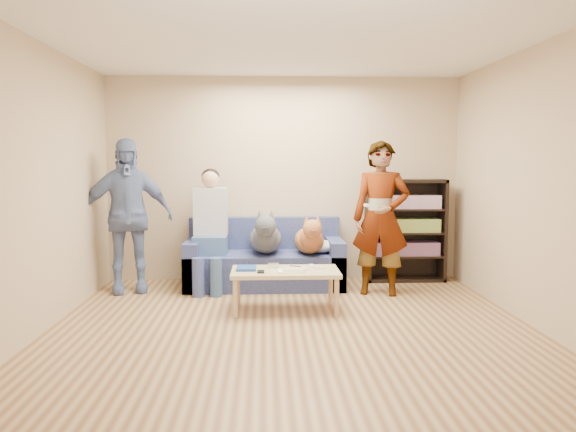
{
  "coord_description": "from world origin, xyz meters",
  "views": [
    {
      "loc": [
        -0.25,
        -4.73,
        1.53
      ],
      "look_at": [
        0.0,
        1.2,
        0.95
      ],
      "focal_mm": 35.0,
      "sensor_mm": 36.0,
      "label": 1
    }
  ],
  "objects_px": {
    "notebook_blue": "(246,268)",
    "dog_gray": "(265,237)",
    "dog_tan": "(310,239)",
    "person_seated": "(210,225)",
    "bookshelf": "(405,228)",
    "person_standing_left": "(126,216)",
    "sofa": "(265,263)",
    "person_standing_right": "(381,218)",
    "camera_silver": "(273,265)",
    "coffee_table": "(285,274)"
  },
  "relations": [
    {
      "from": "notebook_blue",
      "to": "dog_gray",
      "type": "bearing_deg",
      "value": 77.93
    },
    {
      "from": "dog_tan",
      "to": "person_seated",
      "type": "bearing_deg",
      "value": 176.16
    },
    {
      "from": "dog_tan",
      "to": "bookshelf",
      "type": "distance_m",
      "value": 1.34
    },
    {
      "from": "person_standing_left",
      "to": "sofa",
      "type": "distance_m",
      "value": 1.74
    },
    {
      "from": "person_standing_right",
      "to": "person_seated",
      "type": "bearing_deg",
      "value": -176.48
    },
    {
      "from": "dog_gray",
      "to": "dog_tan",
      "type": "bearing_deg",
      "value": -3.44
    },
    {
      "from": "camera_silver",
      "to": "bookshelf",
      "type": "bearing_deg",
      "value": 36.7
    },
    {
      "from": "dog_gray",
      "to": "person_standing_left",
      "type": "bearing_deg",
      "value": -177.25
    },
    {
      "from": "person_standing_right",
      "to": "bookshelf",
      "type": "bearing_deg",
      "value": 71.36
    },
    {
      "from": "sofa",
      "to": "dog_tan",
      "type": "distance_m",
      "value": 0.66
    },
    {
      "from": "coffee_table",
      "to": "person_seated",
      "type": "bearing_deg",
      "value": 129.8
    },
    {
      "from": "person_standing_right",
      "to": "bookshelf",
      "type": "xyz_separation_m",
      "value": [
        0.47,
        0.73,
        -0.2
      ]
    },
    {
      "from": "notebook_blue",
      "to": "bookshelf",
      "type": "xyz_separation_m",
      "value": [
        1.99,
        1.34,
        0.25
      ]
    },
    {
      "from": "person_standing_right",
      "to": "sofa",
      "type": "height_order",
      "value": "person_standing_right"
    },
    {
      "from": "dog_gray",
      "to": "dog_tan",
      "type": "height_order",
      "value": "dog_gray"
    },
    {
      "from": "person_standing_left",
      "to": "notebook_blue",
      "type": "bearing_deg",
      "value": -46.39
    },
    {
      "from": "person_standing_left",
      "to": "bookshelf",
      "type": "height_order",
      "value": "person_standing_left"
    },
    {
      "from": "dog_gray",
      "to": "coffee_table",
      "type": "distance_m",
      "value": 1.04
    },
    {
      "from": "person_standing_right",
      "to": "dog_tan",
      "type": "height_order",
      "value": "person_standing_right"
    },
    {
      "from": "person_standing_right",
      "to": "person_standing_left",
      "type": "relative_size",
      "value": 0.98
    },
    {
      "from": "person_seated",
      "to": "dog_gray",
      "type": "height_order",
      "value": "person_seated"
    },
    {
      "from": "person_standing_right",
      "to": "camera_silver",
      "type": "height_order",
      "value": "person_standing_right"
    },
    {
      "from": "person_standing_right",
      "to": "coffee_table",
      "type": "xyz_separation_m",
      "value": [
        -1.12,
        -0.66,
        -0.51
      ]
    },
    {
      "from": "sofa",
      "to": "coffee_table",
      "type": "distance_m",
      "value": 1.18
    },
    {
      "from": "person_seated",
      "to": "person_standing_left",
      "type": "bearing_deg",
      "value": -172.52
    },
    {
      "from": "dog_tan",
      "to": "bookshelf",
      "type": "height_order",
      "value": "bookshelf"
    },
    {
      "from": "person_standing_right",
      "to": "notebook_blue",
      "type": "xyz_separation_m",
      "value": [
        -1.52,
        -0.61,
        -0.45
      ]
    },
    {
      "from": "sofa",
      "to": "dog_gray",
      "type": "relative_size",
      "value": 1.53
    },
    {
      "from": "person_seated",
      "to": "dog_tan",
      "type": "relative_size",
      "value": 1.29
    },
    {
      "from": "notebook_blue",
      "to": "coffee_table",
      "type": "height_order",
      "value": "notebook_blue"
    },
    {
      "from": "person_seated",
      "to": "camera_silver",
      "type": "bearing_deg",
      "value": -50.95
    },
    {
      "from": "notebook_blue",
      "to": "bookshelf",
      "type": "distance_m",
      "value": 2.41
    },
    {
      "from": "person_seated",
      "to": "bookshelf",
      "type": "relative_size",
      "value": 1.13
    },
    {
      "from": "person_standing_left",
      "to": "dog_tan",
      "type": "height_order",
      "value": "person_standing_left"
    },
    {
      "from": "person_standing_left",
      "to": "bookshelf",
      "type": "bearing_deg",
      "value": -7.14
    },
    {
      "from": "person_standing_left",
      "to": "camera_silver",
      "type": "distance_m",
      "value": 1.93
    },
    {
      "from": "person_standing_right",
      "to": "camera_silver",
      "type": "xyz_separation_m",
      "value": [
        -1.24,
        -0.54,
        -0.44
      ]
    },
    {
      "from": "camera_silver",
      "to": "bookshelf",
      "type": "height_order",
      "value": "bookshelf"
    },
    {
      "from": "person_standing_right",
      "to": "person_seated",
      "type": "distance_m",
      "value": 2.02
    },
    {
      "from": "sofa",
      "to": "notebook_blue",
      "type": "bearing_deg",
      "value": -99.7
    },
    {
      "from": "person_standing_right",
      "to": "sofa",
      "type": "relative_size",
      "value": 0.93
    },
    {
      "from": "sofa",
      "to": "person_standing_left",
      "type": "bearing_deg",
      "value": -171.09
    },
    {
      "from": "notebook_blue",
      "to": "dog_gray",
      "type": "height_order",
      "value": "dog_gray"
    },
    {
      "from": "dog_gray",
      "to": "camera_silver",
      "type": "bearing_deg",
      "value": -84.73
    },
    {
      "from": "notebook_blue",
      "to": "bookshelf",
      "type": "height_order",
      "value": "bookshelf"
    },
    {
      "from": "notebook_blue",
      "to": "coffee_table",
      "type": "bearing_deg",
      "value": -7.13
    },
    {
      "from": "coffee_table",
      "to": "dog_gray",
      "type": "bearing_deg",
      "value": 101.47
    },
    {
      "from": "person_seated",
      "to": "dog_gray",
      "type": "xyz_separation_m",
      "value": [
        0.66,
        -0.05,
        -0.15
      ]
    },
    {
      "from": "sofa",
      "to": "coffee_table",
      "type": "height_order",
      "value": "sofa"
    },
    {
      "from": "person_seated",
      "to": "sofa",
      "type": "bearing_deg",
      "value": 11.01
    }
  ]
}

